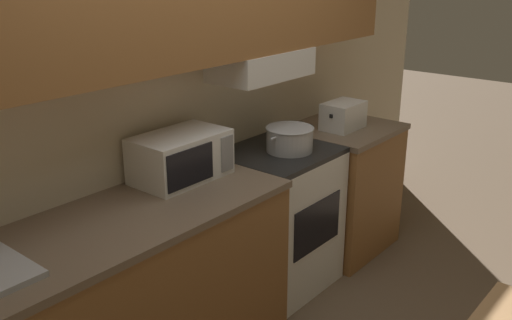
% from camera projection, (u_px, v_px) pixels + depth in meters
% --- Properties ---
extents(ground_plane, '(16.00, 16.00, 0.00)m').
position_uv_depth(ground_plane, '(178.00, 305.00, 3.43)').
color(ground_plane, brown).
extents(wall_back, '(5.66, 0.38, 2.55)m').
position_uv_depth(wall_back, '(176.00, 43.00, 2.87)').
color(wall_back, beige).
rests_on(wall_back, ground_plane).
extents(lower_counter_main, '(1.89, 0.65, 0.89)m').
position_uv_depth(lower_counter_main, '(109.00, 314.00, 2.59)').
color(lower_counter_main, '#936033').
rests_on(lower_counter_main, ground_plane).
extents(lower_counter_right_stub, '(0.72, 0.65, 0.89)m').
position_uv_depth(lower_counter_right_stub, '(340.00, 187.00, 4.02)').
color(lower_counter_right_stub, '#936033').
rests_on(lower_counter_right_stub, ground_plane).
extents(stove_range, '(0.66, 0.59, 0.89)m').
position_uv_depth(stove_range, '(277.00, 219.00, 3.53)').
color(stove_range, white).
rests_on(stove_range, ground_plane).
extents(cooking_pot, '(0.36, 0.29, 0.15)m').
position_uv_depth(cooking_pot, '(290.00, 138.00, 3.35)').
color(cooking_pot, '#B7BABF').
rests_on(cooking_pot, stove_range).
extents(microwave, '(0.49, 0.31, 0.24)m').
position_uv_depth(microwave, '(181.00, 156.00, 2.92)').
color(microwave, white).
rests_on(microwave, lower_counter_main).
extents(toaster, '(0.30, 0.20, 0.18)m').
position_uv_depth(toaster, '(343.00, 115.00, 3.79)').
color(toaster, white).
rests_on(toaster, lower_counter_right_stub).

